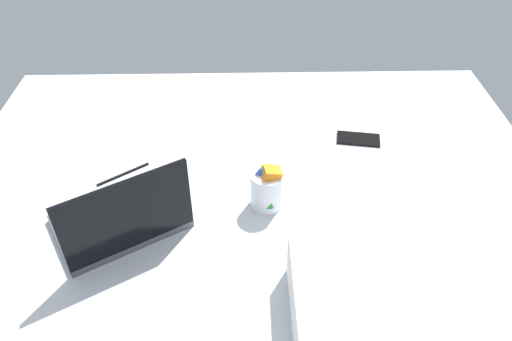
% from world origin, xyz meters
% --- Properties ---
extents(bed_mattress, '(1.80, 1.40, 0.18)m').
position_xyz_m(bed_mattress, '(0.00, 0.00, 0.09)').
color(bed_mattress, '#B7BCC6').
rests_on(bed_mattress, ground).
extents(laptop, '(0.40, 0.37, 0.23)m').
position_xyz_m(laptop, '(0.35, 0.16, 0.22)').
color(laptop, '#4C4C51').
rests_on(laptop, bed_mattress).
extents(snack_cup, '(0.09, 0.10, 0.14)m').
position_xyz_m(snack_cup, '(-0.04, 0.06, 0.24)').
color(snack_cup, silver).
rests_on(snack_cup, bed_mattress).
extents(cell_phone, '(0.15, 0.09, 0.01)m').
position_xyz_m(cell_phone, '(-0.35, -0.24, 0.18)').
color(cell_phone, black).
rests_on(cell_phone, bed_mattress).
extents(pillow, '(0.52, 0.36, 0.13)m').
position_xyz_m(pillow, '(-0.34, 0.48, 0.24)').
color(pillow, white).
rests_on(pillow, bed_mattress).
extents(charger_cable, '(0.14, 0.10, 0.01)m').
position_xyz_m(charger_cable, '(0.39, -0.07, 0.18)').
color(charger_cable, black).
rests_on(charger_cable, bed_mattress).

